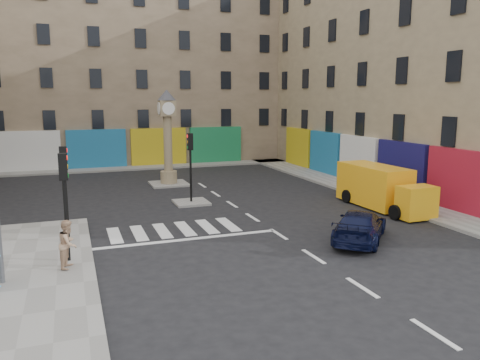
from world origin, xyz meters
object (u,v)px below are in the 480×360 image
yellow_van (381,188)px  pedestrian_tan (68,244)px  traffic_light_left_near (64,190)px  clock_pillar (168,131)px  traffic_light_island (190,156)px  navy_sedan (360,226)px  traffic_light_left_far (65,178)px

yellow_van → pedestrian_tan: bearing=-166.0°
pedestrian_tan → traffic_light_left_near: bearing=19.3°
traffic_light_left_near → clock_pillar: size_ratio=0.61×
yellow_van → traffic_light_island: bearing=152.8°
traffic_light_island → traffic_light_left_near: bearing=-128.9°
traffic_light_left_near → pedestrian_tan: bearing=-88.4°
traffic_light_left_near → navy_sedan: traffic_light_left_near is taller
traffic_light_left_far → clock_pillar: 13.05m
clock_pillar → pedestrian_tan: (-6.28, -14.52, -2.60)m
traffic_light_left_far → clock_pillar: (6.30, 11.40, 0.93)m
traffic_light_left_near → yellow_van: size_ratio=0.62×
navy_sedan → clock_pillar: bearing=-30.3°
yellow_van → pedestrian_tan: size_ratio=3.72×
traffic_light_left_near → traffic_light_island: size_ratio=1.00×
traffic_light_left_far → pedestrian_tan: bearing=-89.6°
traffic_light_left_far → navy_sedan: 11.70m
pedestrian_tan → traffic_light_left_far: bearing=18.0°
traffic_light_left_far → navy_sedan: traffic_light_left_far is taller
traffic_light_left_near → pedestrian_tan: 1.82m
traffic_light_left_near → yellow_van: 15.75m
traffic_light_island → pedestrian_tan: traffic_light_island is taller
traffic_light_left_far → clock_pillar: clock_pillar is taller
traffic_light_island → clock_pillar: clock_pillar is taller
traffic_light_left_near → pedestrian_tan: size_ratio=2.31×
navy_sedan → yellow_van: bearing=-91.5°
clock_pillar → yellow_van: size_ratio=1.02×
traffic_light_island → yellow_van: (9.00, -4.41, -1.52)m
traffic_light_island → clock_pillar: (0.00, 6.00, 0.96)m
traffic_light_left_near → pedestrian_tan: (0.02, -0.72, -1.67)m
traffic_light_left_near → navy_sedan: bearing=-5.8°
clock_pillar → navy_sedan: size_ratio=1.42×
traffic_light_left_near → yellow_van: traffic_light_left_near is taller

